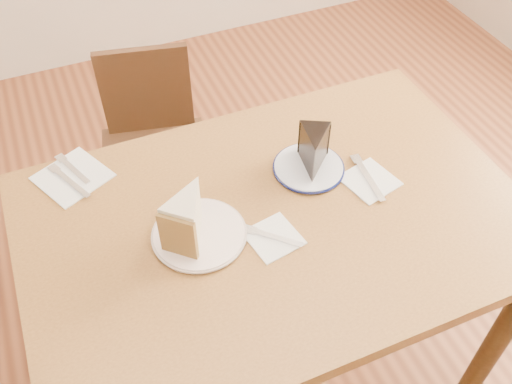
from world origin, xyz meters
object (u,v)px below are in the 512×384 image
(chair_far, at_px, (155,147))
(chocolate_cake, at_px, (314,153))
(plate_cream, at_px, (199,234))
(plate_navy, at_px, (309,168))
(table, at_px, (275,241))
(carrot_cake, at_px, (190,216))

(chair_far, relative_size, chocolate_cake, 6.83)
(plate_cream, height_order, chocolate_cake, chocolate_cake)
(plate_navy, bearing_deg, table, -142.21)
(table, bearing_deg, plate_navy, 37.79)
(table, height_order, chair_far, table)
(plate_cream, xyz_separation_m, chocolate_cake, (0.34, 0.09, 0.05))
(plate_cream, bearing_deg, carrot_cake, 150.07)
(plate_navy, xyz_separation_m, carrot_cake, (-0.35, -0.09, 0.06))
(plate_navy, bearing_deg, chair_far, 114.65)
(table, distance_m, chocolate_cake, 0.24)
(table, distance_m, plate_cream, 0.22)
(plate_cream, relative_size, chocolate_cake, 1.94)
(table, relative_size, plate_cream, 5.69)
(plate_navy, height_order, chocolate_cake, chocolate_cake)
(table, relative_size, chocolate_cake, 11.01)
(plate_navy, xyz_separation_m, chocolate_cake, (0.01, -0.01, 0.05))
(plate_cream, bearing_deg, table, -3.55)
(plate_navy, relative_size, chocolate_cake, 1.62)
(chair_far, bearing_deg, table, 112.85)
(chair_far, relative_size, carrot_cake, 6.32)
(chocolate_cake, bearing_deg, carrot_cake, 40.54)
(chair_far, bearing_deg, plate_cream, 97.83)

